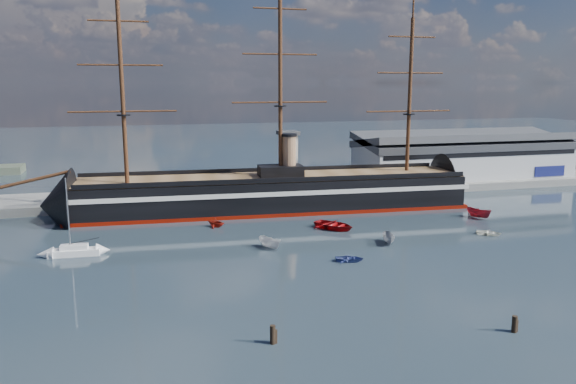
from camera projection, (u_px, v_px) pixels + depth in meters
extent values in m
plane|color=#212F3B|center=(317.00, 230.00, 112.30)|extent=(600.00, 600.00, 0.00)
cube|color=slate|center=(310.00, 193.00, 148.98)|extent=(180.00, 18.00, 2.00)
cube|color=#B7BABC|center=(463.00, 159.00, 163.95)|extent=(62.00, 20.00, 10.00)
cube|color=#3F4247|center=(464.00, 140.00, 162.88)|extent=(63.00, 21.00, 2.00)
cube|color=silver|center=(288.00, 162.00, 142.59)|extent=(4.00, 4.00, 14.00)
cube|color=#3F4247|center=(288.00, 133.00, 141.16)|extent=(5.00, 5.00, 1.00)
cube|color=black|center=(272.00, 193.00, 129.32)|extent=(88.86, 21.73, 7.00)
cube|color=silver|center=(272.00, 188.00, 129.09)|extent=(90.87, 22.11, 1.00)
cube|color=#6D0D02|center=(272.00, 208.00, 130.01)|extent=(90.87, 22.07, 0.90)
cone|color=black|center=(56.00, 205.00, 117.24)|extent=(15.00, 16.56, 15.68)
cone|color=black|center=(451.00, 184.00, 141.51)|extent=(12.00, 16.37, 15.68)
cube|color=brown|center=(272.00, 177.00, 128.63)|extent=(88.78, 20.46, 0.40)
cube|color=black|center=(281.00, 171.00, 128.88)|extent=(10.37, 6.64, 2.50)
cylinder|color=#9E7453|center=(289.00, 155.00, 128.73)|extent=(3.20, 3.20, 9.00)
cylinder|color=#381E0F|center=(26.00, 182.00, 114.79)|extent=(17.76, 1.86, 4.43)
cylinder|color=#381E0F|center=(122.00, 93.00, 116.60)|extent=(0.90, 0.90, 38.00)
cylinder|color=#381E0F|center=(280.00, 83.00, 125.10)|extent=(0.90, 0.90, 42.00)
cylinder|color=#381E0F|center=(410.00, 96.00, 134.02)|extent=(0.90, 0.90, 36.00)
cube|color=white|center=(74.00, 252.00, 95.35)|extent=(8.54, 3.03, 1.12)
cube|color=white|center=(74.00, 247.00, 95.18)|extent=(4.59, 2.09, 0.89)
cylinder|color=#B2B2B7|center=(68.00, 214.00, 93.92)|extent=(0.18, 0.18, 12.31)
imported|color=silver|center=(270.00, 248.00, 99.50)|extent=(6.57, 4.88, 2.49)
imported|color=navy|center=(349.00, 261.00, 92.28)|extent=(2.01, 3.12, 1.35)
imported|color=gray|center=(389.00, 244.00, 102.33)|extent=(6.44, 3.79, 2.43)
imported|color=maroon|center=(216.00, 227.00, 114.32)|extent=(6.03, 6.33, 2.24)
imported|color=white|center=(489.00, 235.00, 108.24)|extent=(2.78, 2.90, 1.34)
imported|color=maroon|center=(478.00, 218.00, 121.80)|extent=(7.28, 5.06, 2.74)
imported|color=maroon|center=(334.00, 229.00, 112.60)|extent=(5.54, 4.89, 2.48)
cylinder|color=black|center=(273.00, 344.00, 63.15)|extent=(0.64, 0.64, 2.89)
cylinder|color=black|center=(514.00, 332.00, 66.08)|extent=(0.64, 0.64, 2.72)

